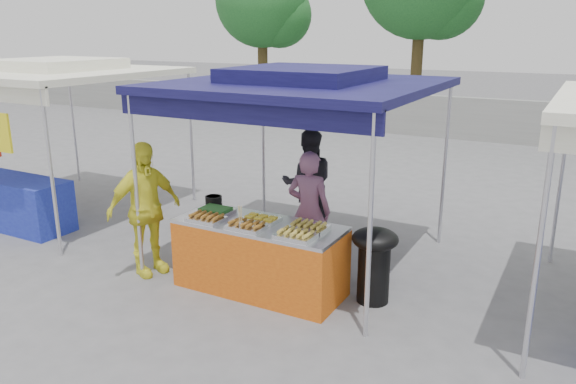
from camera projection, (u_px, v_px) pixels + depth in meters
The scene contains 21 objects.
ground_plane at pixel (265, 286), 6.85m from camera, with size 80.00×80.00×0.00m, color #605F62.
back_wall at pixel (462, 118), 15.97m from camera, with size 40.00×0.25×1.20m, color gray.
main_canopy at pixel (302, 84), 7.02m from camera, with size 3.20×3.20×2.57m.
neighbor_stall_left at pixel (40, 122), 8.96m from camera, with size 3.20×3.20×2.57m.
tree_0 at pixel (266, 4), 19.90m from camera, with size 3.41×3.32×5.71m.
vendor_table at pixel (260, 257), 6.65m from camera, with size 2.00×0.80×0.85m.
food_tray_fl at pixel (206, 218), 6.59m from camera, with size 0.42×0.30×0.07m.
food_tray_fm at pixel (247, 226), 6.33m from camera, with size 0.42×0.30×0.07m.
food_tray_fr at pixel (295, 235), 6.05m from camera, with size 0.42×0.30×0.07m.
food_tray_bl at pixel (216, 211), 6.87m from camera, with size 0.42×0.30×0.07m.
food_tray_bm at pixel (261, 219), 6.57m from camera, with size 0.42×0.30×0.07m.
food_tray_br at pixel (309, 227), 6.31m from camera, with size 0.42×0.30×0.07m.
cooking_pot at pixel (214, 201), 7.18m from camera, with size 0.21×0.21×0.12m, color black.
skewer_cup at pixel (241, 225), 6.33m from camera, with size 0.07×0.07×0.09m, color silver.
wok_burner at pixel (374, 259), 6.34m from camera, with size 0.53×0.53×0.89m.
crate_left at pixel (256, 249), 7.62m from camera, with size 0.53×0.37×0.32m, color #1523AC.
crate_right at pixel (301, 266), 7.11m from camera, with size 0.46×0.32×0.27m, color #1523AC.
crate_stacked at pixel (302, 246), 7.03m from camera, with size 0.45×0.31×0.27m, color #1523AC.
vendor_woman at pixel (309, 211), 7.18m from camera, with size 0.57×0.38×1.57m, color #925C7E.
helper_man at pixel (308, 184), 8.35m from camera, with size 0.79×0.62×1.62m, color black.
customer_person at pixel (145, 209), 7.02m from camera, with size 1.00×0.42×1.71m, color yellow.
Camera 1 is at (3.24, -5.37, 3.01)m, focal length 35.00 mm.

